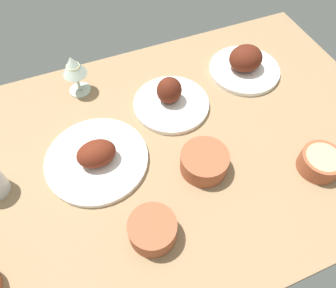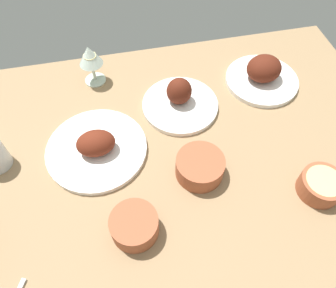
{
  "view_description": "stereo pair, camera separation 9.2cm",
  "coord_description": "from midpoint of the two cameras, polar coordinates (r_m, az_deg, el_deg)",
  "views": [
    {
      "loc": [
        -19.95,
        -48.86,
        81.33
      ],
      "look_at": [
        0.0,
        0.0,
        6.0
      ],
      "focal_mm": 34.37,
      "sensor_mm": 36.0,
      "label": 1
    },
    {
      "loc": [
        -11.17,
        -51.58,
        81.33
      ],
      "look_at": [
        0.0,
        0.0,
        6.0
      ],
      "focal_mm": 34.37,
      "sensor_mm": 36.0,
      "label": 2
    }
  ],
  "objects": [
    {
      "name": "plate_far_side",
      "position": [
        1.15,
        18.73,
        11.48
      ],
      "size": [
        24.19,
        24.19,
        9.76
      ],
      "color": "white",
      "rests_on": "dining_table"
    },
    {
      "name": "dining_table",
      "position": [
        0.95,
        2.76,
        -1.58
      ],
      "size": [
        140.0,
        90.0,
        4.0
      ],
      "primitive_type": "cube",
      "color": "#937551",
      "rests_on": "ground"
    },
    {
      "name": "plate_center_main",
      "position": [
        0.92,
        -9.82,
        -0.8
      ],
      "size": [
        28.85,
        28.85,
        8.35
      ],
      "color": "white",
      "rests_on": "dining_table"
    },
    {
      "name": "bowl_potatoes",
      "position": [
        0.95,
        28.08,
        -6.65
      ],
      "size": [
        11.27,
        11.27,
        5.5
      ],
      "color": "#A35133",
      "rests_on": "dining_table"
    },
    {
      "name": "bowl_onions",
      "position": [
        0.87,
        8.69,
        -4.16
      ],
      "size": [
        13.15,
        13.15,
        5.98
      ],
      "color": "#A35133",
      "rests_on": "dining_table"
    },
    {
      "name": "bowl_pasta",
      "position": [
        0.79,
        -2.61,
        -14.46
      ],
      "size": [
        11.75,
        11.75,
        6.07
      ],
      "color": "#A35133",
      "rests_on": "dining_table"
    },
    {
      "name": "wine_glass",
      "position": [
        1.07,
        -11.24,
        14.7
      ],
      "size": [
        7.6,
        7.6,
        14.0
      ],
      "color": "silver",
      "rests_on": "dining_table"
    },
    {
      "name": "plate_near_viewer",
      "position": [
        1.02,
        4.7,
        7.59
      ],
      "size": [
        23.99,
        23.99,
        10.1
      ],
      "color": "white",
      "rests_on": "dining_table"
    }
  ]
}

